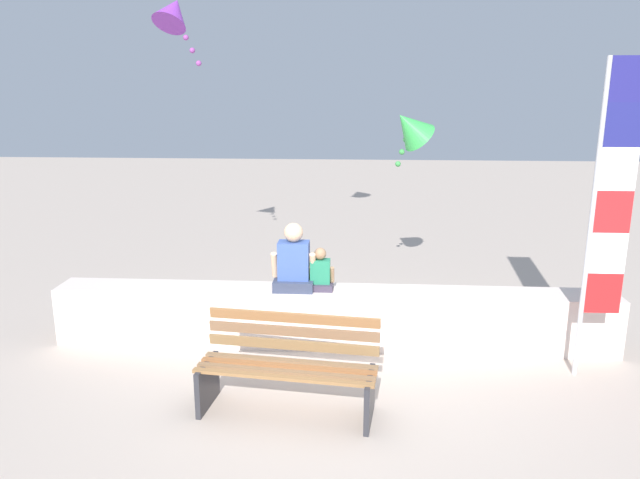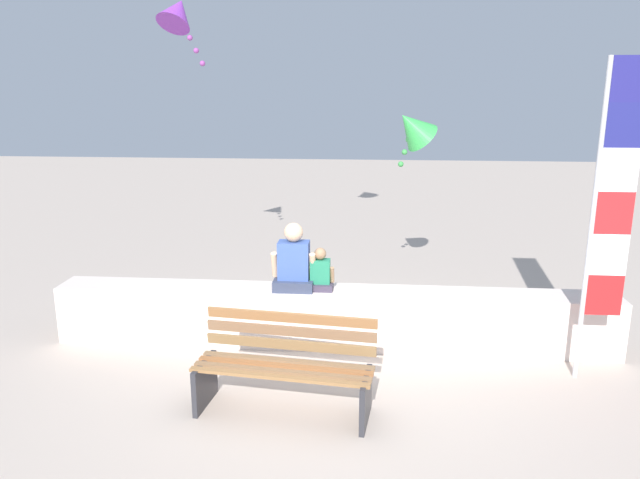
{
  "view_description": "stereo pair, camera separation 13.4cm",
  "coord_description": "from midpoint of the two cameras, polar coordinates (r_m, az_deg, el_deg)",
  "views": [
    {
      "loc": [
        0.28,
        -5.73,
        2.97
      ],
      "look_at": [
        -0.15,
        0.91,
        1.28
      ],
      "focal_mm": 33.7,
      "sensor_mm": 36.0,
      "label": 1
    },
    {
      "loc": [
        0.41,
        -5.72,
        2.97
      ],
      "look_at": [
        -0.15,
        0.91,
        1.28
      ],
      "focal_mm": 33.7,
      "sensor_mm": 36.0,
      "label": 2
    }
  ],
  "objects": [
    {
      "name": "seawall_ledge",
      "position": [
        7.15,
        0.68,
        -7.36
      ],
      "size": [
        6.54,
        0.5,
        0.68
      ],
      "primitive_type": "cube",
      "color": "beige",
      "rests_on": "ground"
    },
    {
      "name": "park_bench",
      "position": [
        5.76,
        -3.71,
        -12.1
      ],
      "size": [
        1.72,
        0.8,
        0.88
      ],
      "color": "olive",
      "rests_on": "ground"
    },
    {
      "name": "ground_plane",
      "position": [
        6.46,
        0.23,
        -13.14
      ],
      "size": [
        40.0,
        40.0,
        0.0
      ],
      "primitive_type": "plane",
      "color": "#B8A698"
    },
    {
      "name": "person_adult",
      "position": [
        6.97,
        -3.06,
        -2.3
      ],
      "size": [
        0.52,
        0.38,
        0.79
      ],
      "color": "#333B54",
      "rests_on": "seawall_ledge"
    },
    {
      "name": "kite_green",
      "position": [
        8.34,
        8.07,
        10.54
      ],
      "size": [
        0.81,
        0.73,
        0.91
      ],
      "color": "green"
    },
    {
      "name": "flag_banner",
      "position": [
        6.57,
        25.06,
        3.13
      ],
      "size": [
        0.4,
        0.05,
        3.26
      ],
      "color": "#B7B7BC",
      "rests_on": "ground"
    },
    {
      "name": "kite_purple",
      "position": [
        9.5,
        -14.18,
        20.18
      ],
      "size": [
        0.76,
        0.79,
        1.08
      ],
      "color": "purple"
    },
    {
      "name": "person_child",
      "position": [
        6.97,
        -0.53,
        -3.23
      ],
      "size": [
        0.33,
        0.24,
        0.5
      ],
      "color": "#3C3448",
      "rests_on": "seawall_ledge"
    }
  ]
}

